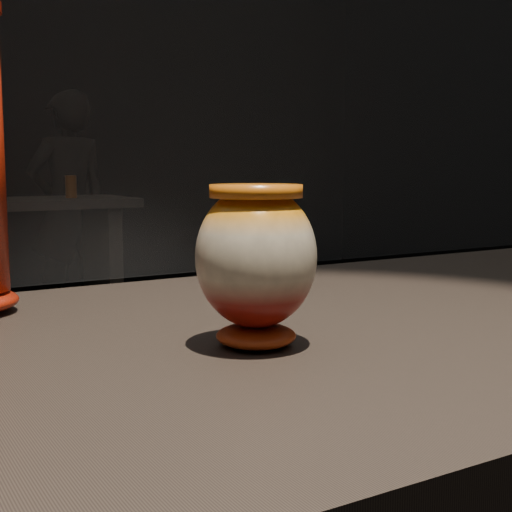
% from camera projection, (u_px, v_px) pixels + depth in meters
% --- Properties ---
extents(main_vase, '(0.15, 0.15, 0.17)m').
position_uv_depth(main_vase, '(256.00, 259.00, 0.75)').
color(main_vase, maroon).
rests_on(main_vase, display_plinth).
extents(back_vase_right, '(0.06, 0.06, 0.13)m').
position_uv_depth(back_vase_right, '(71.00, 187.00, 4.03)').
color(back_vase_right, brown).
rests_on(back_vase_right, back_shelf).
extents(visitor, '(0.62, 0.45, 1.59)m').
position_uv_depth(visitor, '(69.00, 207.00, 4.92)').
color(visitor, black).
rests_on(visitor, ground).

